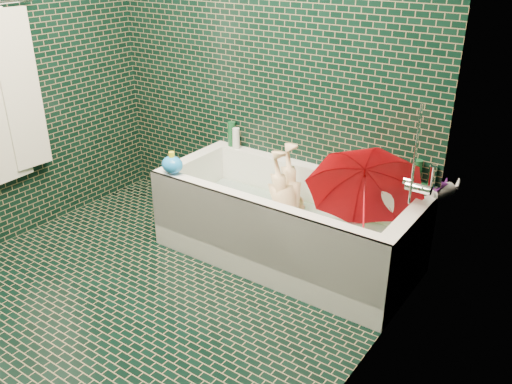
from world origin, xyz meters
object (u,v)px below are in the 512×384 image
Objects in this scene: bathtub at (285,230)px; bath_toy at (172,164)px; rubber_duck at (397,180)px; umbrella at (364,202)px; child at (288,214)px.

bathtub is 0.86m from bath_toy.
rubber_duck is (0.59, 0.36, 0.39)m from bathtub.
bath_toy is (-1.24, -0.29, 0.05)m from umbrella.
bathtub is at bearing -2.06° from bath_toy.
rubber_duck reaches higher than child.
rubber_duck is (0.60, 0.31, 0.29)m from child.
rubber_duck is at bearing 2.01° from bath_toy.
umbrella is 3.54× the size of bath_toy.
umbrella is (0.54, -0.05, 0.26)m from child.
bathtub is 0.64m from umbrella.
bath_toy reaches higher than rubber_duck.
umbrella is 0.36m from rubber_duck.
bath_toy is at bearing -157.22° from bathtub.
child is (-0.01, 0.05, 0.10)m from bathtub.
umbrella is at bearing 85.60° from child.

